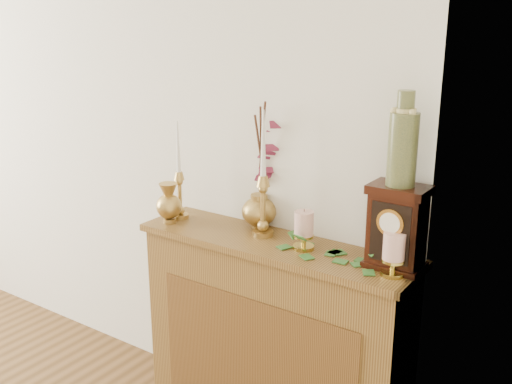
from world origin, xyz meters
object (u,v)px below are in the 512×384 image
Objects in this scene: candlestick_left at (180,187)px; candlestick_center at (263,196)px; mantel_clock at (397,228)px; ceramic_vase at (403,144)px; ginger_jar at (267,170)px; bud_vase at (169,203)px.

candlestick_left is 0.84× the size of candlestick_center.
candlestick_center is at bearing -179.66° from mantel_clock.
mantel_clock is at bearing 1.38° from candlestick_left.
ceramic_vase is at bearing 0.26° from candlestick_center.
ginger_jar is 0.67m from mantel_clock.
ginger_jar reaches higher than mantel_clock.
candlestick_center reaches higher than mantel_clock.
candlestick_left is at bearing -176.75° from candlestick_center.
ceramic_vase is (0.65, -0.12, 0.22)m from ginger_jar.
candlestick_left is 0.43m from ginger_jar.
ginger_jar reaches higher than bud_vase.
ginger_jar is 1.78× the size of mantel_clock.
bud_vase is (0.00, -0.08, -0.06)m from candlestick_left.
candlestick_center is 2.92× the size of bud_vase.
candlestick_center reaches higher than bud_vase.
candlestick_center is at bearing -63.59° from ginger_jar.
candlestick_left reaches higher than mantel_clock.
mantel_clock is 0.94× the size of ceramic_vase.
ginger_jar is (-0.06, 0.12, 0.08)m from candlestick_center.
candlestick_left is 0.80× the size of ginger_jar.
bud_vase is 0.55× the size of ceramic_vase.
candlestick_center is 0.15m from ginger_jar.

